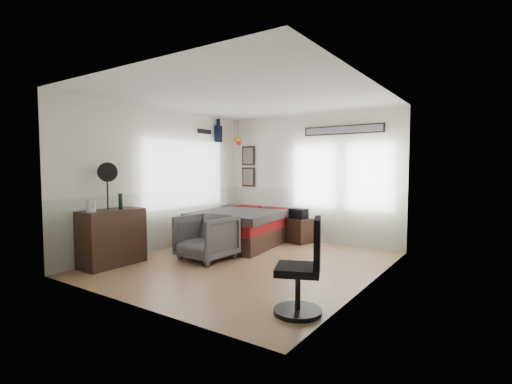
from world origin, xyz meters
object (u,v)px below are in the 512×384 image
Objects in this scene: dresser at (112,237)px; nightstand at (298,231)px; armchair at (207,237)px; bed at (243,227)px; task_chair at (303,275)px.

dresser is 3.68m from nightstand.
armchair is 1.68× the size of nightstand.
armchair reaches higher than nightstand.
bed is 2.31× the size of dresser.
task_chair is at bearing -50.64° from bed.
task_chair reaches higher than armchair.
task_chair reaches higher than bed.
bed is 3.79m from task_chair.
nightstand is at bearing 32.69° from bed.
bed is at bearing 104.37° from armchair.
dresser is 0.96× the size of task_chair.
task_chair reaches higher than nightstand.
dresser is (-0.74, -2.55, 0.11)m from bed.
bed is 4.59× the size of nightstand.
nightstand is (1.64, 3.29, -0.20)m from dresser.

